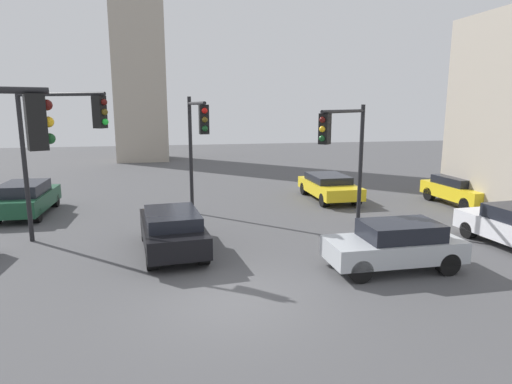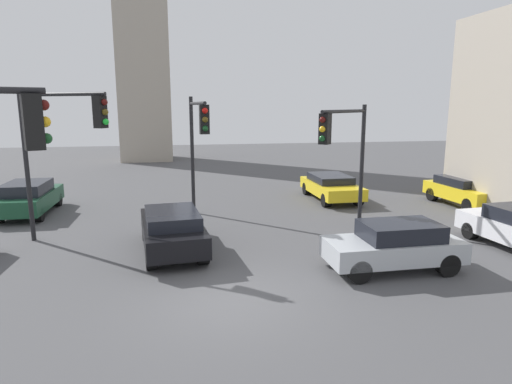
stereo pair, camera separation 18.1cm
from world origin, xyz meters
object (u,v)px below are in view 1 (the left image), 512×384
traffic_light_0 (196,133)px  traffic_light_1 (344,143)px  car_0 (26,198)px  traffic_light_3 (59,135)px  car_2 (172,229)px  car_5 (329,186)px  car_1 (459,190)px  car_3 (395,245)px

traffic_light_0 → traffic_light_1: traffic_light_0 is taller
car_0 → traffic_light_3: bearing=-150.8°
car_2 → car_5: 10.59m
traffic_light_3 → car_2: traffic_light_3 is taller
car_1 → car_3: 10.40m
car_0 → car_1: 20.18m
traffic_light_3 → car_5: 13.25m
traffic_light_0 → car_5: size_ratio=1.15×
car_5 → traffic_light_0: bearing=-62.4°
car_0 → car_3: bearing=-125.3°
car_2 → car_5: (8.03, 6.90, -0.08)m
traffic_light_3 → car_1: traffic_light_3 is taller
traffic_light_3 → car_5: traffic_light_3 is taller
traffic_light_0 → car_2: bearing=-22.6°
traffic_light_1 → car_5: traffic_light_1 is taller
car_0 → car_2: bearing=-134.5°
traffic_light_1 → car_3: bearing=48.9°
car_2 → car_3: 7.06m
traffic_light_1 → car_1: size_ratio=1.20×
traffic_light_1 → car_5: bearing=-151.3°
traffic_light_0 → car_3: (5.36, -6.06, -2.95)m
car_0 → car_5: 14.34m
car_1 → traffic_light_0: bearing=-87.9°
car_1 → car_3: car_3 is taller
traffic_light_3 → car_0: traffic_light_3 is taller
car_2 → traffic_light_0: bearing=-24.5°
traffic_light_3 → car_3: bearing=11.4°
car_2 → car_3: bearing=-120.0°
traffic_light_0 → traffic_light_3: size_ratio=0.97×
car_5 → car_2: bearing=-50.0°
car_2 → car_5: car_2 is taller
traffic_light_3 → car_2: size_ratio=1.16×
traffic_light_1 → traffic_light_3: size_ratio=0.91×
car_3 → car_1: bearing=-135.5°
traffic_light_3 → car_0: bearing=152.4°
car_2 → traffic_light_1: bearing=-89.3°
car_0 → car_1: size_ratio=1.08×
car_0 → car_3: (12.73, -9.25, -0.01)m
traffic_light_1 → traffic_light_3: 9.74m
car_1 → car_2: 14.49m
traffic_light_3 → car_2: (3.52, -1.23, -3.08)m
car_0 → car_3: car_0 is taller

